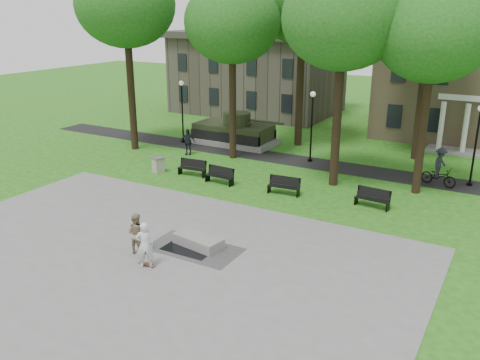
# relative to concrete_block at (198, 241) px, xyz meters

# --- Properties ---
(ground) EXTENTS (120.00, 120.00, 0.00)m
(ground) POSITION_rel_concrete_block_xyz_m (-1.22, 2.21, -0.24)
(ground) COLOR #1F5714
(ground) RESTS_ON ground
(plaza) EXTENTS (22.00, 16.00, 0.02)m
(plaza) POSITION_rel_concrete_block_xyz_m (-1.22, -2.79, -0.23)
(plaza) COLOR gray
(plaza) RESTS_ON ground
(footpath) EXTENTS (44.00, 2.60, 0.01)m
(footpath) POSITION_rel_concrete_block_xyz_m (-1.22, 14.21, -0.24)
(footpath) COLOR black
(footpath) RESTS_ON ground
(building_left) EXTENTS (15.00, 10.00, 7.20)m
(building_left) POSITION_rel_concrete_block_xyz_m (-12.22, 28.71, 3.35)
(building_left) COLOR #4C443D
(building_left) RESTS_ON ground
(tree_0) EXTENTS (6.80, 6.80, 12.97)m
(tree_0) POSITION_rel_concrete_block_xyz_m (-13.22, 11.21, 9.78)
(tree_0) COLOR black
(tree_0) RESTS_ON ground
(tree_1) EXTENTS (6.20, 6.20, 11.63)m
(tree_1) POSITION_rel_concrete_block_xyz_m (-5.72, 12.71, 8.71)
(tree_1) COLOR black
(tree_1) RESTS_ON ground
(tree_2) EXTENTS (6.60, 6.60, 12.16)m
(tree_2) POSITION_rel_concrete_block_xyz_m (2.28, 10.71, 9.07)
(tree_2) COLOR black
(tree_2) RESTS_ON ground
(tree_3) EXTENTS (6.00, 6.00, 11.19)m
(tree_3) POSITION_rel_concrete_block_xyz_m (6.78, 11.71, 8.35)
(tree_3) COLOR black
(tree_3) RESTS_ON ground
(tree_4) EXTENTS (7.20, 7.20, 13.50)m
(tree_4) POSITION_rel_concrete_block_xyz_m (-3.22, 18.21, 10.15)
(tree_4) COLOR black
(tree_4) RESTS_ON ground
(tree_5) EXTENTS (6.40, 6.40, 12.44)m
(tree_5) POSITION_rel_concrete_block_xyz_m (5.28, 18.71, 9.42)
(tree_5) COLOR black
(tree_5) RESTS_ON ground
(lamp_left) EXTENTS (0.36, 0.36, 4.73)m
(lamp_left) POSITION_rel_concrete_block_xyz_m (-11.22, 14.51, 2.55)
(lamp_left) COLOR black
(lamp_left) RESTS_ON ground
(lamp_mid) EXTENTS (0.36, 0.36, 4.73)m
(lamp_mid) POSITION_rel_concrete_block_xyz_m (-0.72, 14.51, 2.55)
(lamp_mid) COLOR black
(lamp_mid) RESTS_ON ground
(lamp_right) EXTENTS (0.36, 0.36, 4.73)m
(lamp_right) POSITION_rel_concrete_block_xyz_m (9.28, 14.51, 2.55)
(lamp_right) COLOR black
(lamp_right) RESTS_ON ground
(tank_monument) EXTENTS (7.45, 3.40, 2.40)m
(tank_monument) POSITION_rel_concrete_block_xyz_m (-7.68, 16.21, 0.61)
(tank_monument) COLOR gray
(tank_monument) RESTS_ON ground
(puddle) EXTENTS (2.20, 1.20, 0.00)m
(puddle) POSITION_rel_concrete_block_xyz_m (-0.19, -0.53, -0.22)
(puddle) COLOR black
(puddle) RESTS_ON plaza
(concrete_block) EXTENTS (2.33, 1.34, 0.45)m
(concrete_block) POSITION_rel_concrete_block_xyz_m (0.00, 0.00, 0.00)
(concrete_block) COLOR gray
(concrete_block) RESTS_ON plaza
(skateboard) EXTENTS (0.78, 0.21, 0.07)m
(skateboard) POSITION_rel_concrete_block_xyz_m (-0.81, -2.52, -0.19)
(skateboard) COLOR brown
(skateboard) RESTS_ON plaza
(skateboarder) EXTENTS (0.83, 0.80, 1.92)m
(skateboarder) POSITION_rel_concrete_block_xyz_m (-0.74, -2.62, 0.74)
(skateboarder) COLOR silver
(skateboarder) RESTS_ON plaza
(friend_watching) EXTENTS (0.96, 0.80, 1.77)m
(friend_watching) POSITION_rel_concrete_block_xyz_m (-1.89, -1.81, 0.66)
(friend_watching) COLOR #927F5E
(friend_watching) RESTS_ON plaza
(pedestrian_walker) EXTENTS (1.18, 0.80, 1.86)m
(pedestrian_walker) POSITION_rel_concrete_block_xyz_m (-8.89, 11.83, 0.69)
(pedestrian_walker) COLOR black
(pedestrian_walker) RESTS_ON ground
(cyclist) EXTENTS (2.20, 1.31, 2.27)m
(cyclist) POSITION_rel_concrete_block_xyz_m (7.65, 13.60, 0.68)
(cyclist) COLOR black
(cyclist) RESTS_ON ground
(park_bench_0) EXTENTS (1.83, 0.69, 1.00)m
(park_bench_0) POSITION_rel_concrete_block_xyz_m (-5.88, 8.09, 0.28)
(park_bench_0) COLOR black
(park_bench_0) RESTS_ON ground
(park_bench_1) EXTENTS (1.82, 0.61, 1.00)m
(park_bench_1) POSITION_rel_concrete_block_xyz_m (-3.62, 7.63, 0.28)
(park_bench_1) COLOR black
(park_bench_1) RESTS_ON ground
(park_bench_2) EXTENTS (1.84, 0.69, 1.00)m
(park_bench_2) POSITION_rel_concrete_block_xyz_m (0.46, 7.82, 0.28)
(park_bench_2) COLOR black
(park_bench_2) RESTS_ON ground
(park_bench_3) EXTENTS (1.83, 0.67, 1.00)m
(park_bench_3) POSITION_rel_concrete_block_xyz_m (5.27, 8.31, 0.28)
(park_bench_3) COLOR black
(park_bench_3) RESTS_ON ground
(trash_bin) EXTENTS (0.86, 0.86, 0.96)m
(trash_bin) POSITION_rel_concrete_block_xyz_m (-8.13, 7.52, 0.24)
(trash_bin) COLOR #A49B87
(trash_bin) RESTS_ON ground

